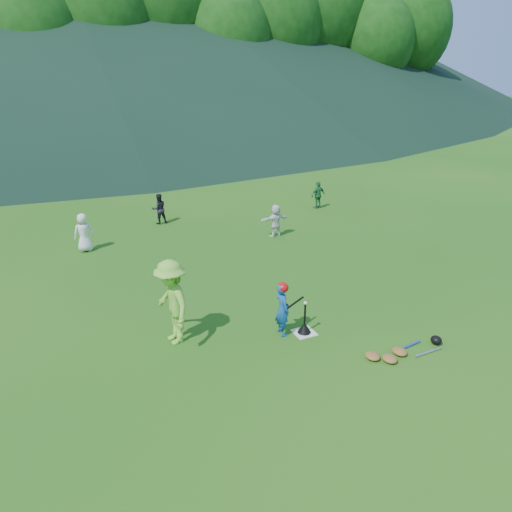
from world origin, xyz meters
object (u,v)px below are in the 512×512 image
Objects in this scene: equipment_pile at (400,352)px; fielder_c at (318,195)px; adult_coach at (172,302)px; fielder_a at (84,233)px; batting_tee at (304,328)px; batter_child at (282,309)px; fielder_d at (276,221)px; home_plate at (304,333)px; fielder_b at (159,209)px.

fielder_c is at bearing 67.72° from equipment_pile.
fielder_a is at bearing -176.42° from adult_coach.
fielder_a is 8.03m from batting_tee.
batter_child is 1.10× the size of fielder_d.
fielder_d is (4.94, 4.96, -0.38)m from adult_coach.
equipment_pile is (-3.93, -9.59, -0.47)m from fielder_c.
home_plate is 9.62m from fielder_c.
batter_child is 1.09× the size of fielder_b.
fielder_b is 1.03× the size of fielder_c.
batting_tee reaches higher than equipment_pile.
home_plate is 8.86m from fielder_b.
adult_coach reaches higher than fielder_c.
fielder_c is at bearing 56.74° from batting_tee.
fielder_b is at bearing -14.57° from fielder_c.
batter_child is 2.34m from adult_coach.
fielder_c is at bearing 56.74° from home_plate.
fielder_d is 6.29m from batting_tee.
fielder_c is at bearing 170.00° from fielder_b.
fielder_a is 6.08m from fielder_d.
batter_child is at bearing 157.68° from batting_tee.
home_plate is 0.41× the size of fielder_b.
adult_coach is 1.54× the size of fielder_a.
home_plate is 8.03m from fielder_a.
fielder_a is at bearing 26.89° from batter_child.
fielder_a is 10.03m from equipment_pile.
home_plate is at bearing 66.96° from fielder_d.
fielder_c reaches higher than batting_tee.
adult_coach is at bearing 99.89° from fielder_a.
fielder_a is at bearing -1.64° from fielder_c.
fielder_b is 1.00× the size of fielder_d.
equipment_pile is (2.22, -10.36, -0.48)m from fielder_b.
fielder_b is at bearing 4.89° from batter_child.
home_plate is 0.12m from batting_tee.
batting_tee is at bearing 49.29° from fielder_c.
fielder_b is (2.78, 1.68, -0.05)m from fielder_a.
batter_child is at bearing 157.68° from home_plate.
fielder_b reaches higher than batting_tee.
fielder_d is (5.94, -1.28, -0.05)m from fielder_a.
home_plate is 0.25× the size of equipment_pile.
equipment_pile reaches higher than home_plate.
fielder_a is at bearing 119.98° from equipment_pile.
adult_coach is 2.92m from batting_tee.
fielder_d is at bearing 133.96° from fielder_b.
batter_child is at bearing 89.94° from fielder_b.
adult_coach reaches higher than equipment_pile.
batter_child and fielder_a have the same top height.
batting_tee is (-5.27, -8.04, -0.40)m from fielder_c.
batter_child is 1.76× the size of batting_tee.
fielder_c is 9.62m from batting_tee.
home_plate is 0.24× the size of adult_coach.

